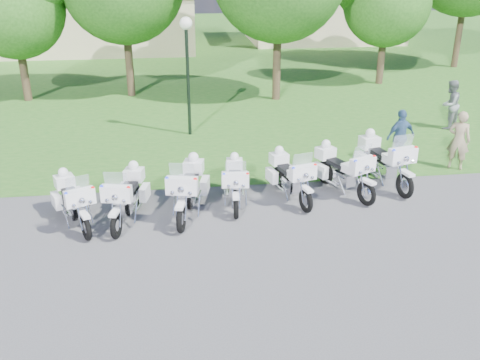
{
  "coord_description": "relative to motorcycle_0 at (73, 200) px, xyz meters",
  "views": [
    {
      "loc": [
        -0.6,
        -11.1,
        6.22
      ],
      "look_at": [
        0.97,
        1.2,
        0.95
      ],
      "focal_mm": 40.0,
      "sensor_mm": 36.0,
      "label": 1
    }
  ],
  "objects": [
    {
      "name": "motorcycle_5",
      "position": [
        7.13,
        1.03,
        0.04
      ],
      "size": [
        1.39,
        2.26,
        1.62
      ],
      "rotation": [
        0.0,
        0.0,
        3.55
      ],
      "color": "black",
      "rests_on": "ground"
    },
    {
      "name": "motorcycle_6",
      "position": [
        8.51,
        1.48,
        0.09
      ],
      "size": [
        1.19,
        2.56,
        1.74
      ],
      "rotation": [
        0.0,
        0.0,
        3.36
      ],
      "color": "black",
      "rests_on": "ground"
    },
    {
      "name": "motorcycle_0",
      "position": [
        0.0,
        0.0,
        0.0
      ],
      "size": [
        1.32,
        2.13,
        1.53
      ],
      "rotation": [
        0.0,
        0.0,
        3.56
      ],
      "color": "black",
      "rests_on": "ground"
    },
    {
      "name": "motorcycle_2",
      "position": [
        2.84,
        0.25,
        0.06
      ],
      "size": [
        1.17,
        2.47,
        1.68
      ],
      "rotation": [
        0.0,
        0.0,
        2.92
      ],
      "color": "black",
      "rests_on": "ground"
    },
    {
      "name": "grass_lawn",
      "position": [
        3.17,
        25.81,
        -0.64
      ],
      "size": [
        100.0,
        48.0,
        0.01
      ],
      "primitive_type": "cube",
      "color": "#296921",
      "rests_on": "ground"
    },
    {
      "name": "bystander_b",
      "position": [
        12.95,
        6.27,
        0.29
      ],
      "size": [
        1.15,
        1.11,
        1.86
      ],
      "primitive_type": "imported",
      "rotation": [
        0.0,
        0.0,
        -2.51
      ],
      "color": "slate",
      "rests_on": "ground"
    },
    {
      "name": "ground",
      "position": [
        3.17,
        -1.19,
        -0.64
      ],
      "size": [
        100.0,
        100.0,
        0.0
      ],
      "primitive_type": "plane",
      "color": "#4C4C50",
      "rests_on": "ground"
    },
    {
      "name": "lamp_post",
      "position": [
        3.12,
        6.78,
        2.55
      ],
      "size": [
        0.44,
        0.44,
        4.23
      ],
      "color": "black",
      "rests_on": "ground"
    },
    {
      "name": "building_east",
      "position": [
        14.17,
        28.81,
        1.43
      ],
      "size": [
        11.44,
        7.28,
        4.1
      ],
      "color": "#BEB289",
      "rests_on": "ground"
    },
    {
      "name": "motorcycle_3",
      "position": [
        4.09,
        0.69,
        -0.03
      ],
      "size": [
        0.84,
        2.19,
        1.47
      ],
      "rotation": [
        0.0,
        0.0,
        3.05
      ],
      "color": "black",
      "rests_on": "ground"
    },
    {
      "name": "motorcycle_4",
      "position": [
        5.61,
        0.84,
        0.01
      ],
      "size": [
        1.1,
        2.26,
        1.55
      ],
      "rotation": [
        0.0,
        0.0,
        3.38
      ],
      "color": "black",
      "rests_on": "ground"
    },
    {
      "name": "building_west",
      "position": [
        -2.83,
        26.81,
        1.43
      ],
      "size": [
        14.56,
        8.32,
        4.1
      ],
      "color": "#BEB289",
      "rests_on": "ground"
    },
    {
      "name": "bystander_c",
      "position": [
        9.64,
        3.03,
        0.23
      ],
      "size": [
        1.1,
        0.68,
        1.75
      ],
      "primitive_type": "imported",
      "rotation": [
        0.0,
        0.0,
        3.41
      ],
      "color": "#375B86",
      "rests_on": "ground"
    },
    {
      "name": "motorcycle_1",
      "position": [
        1.3,
        0.09,
        0.02
      ],
      "size": [
        1.09,
        2.32,
        1.58
      ],
      "rotation": [
        0.0,
        0.0,
        2.93
      ],
      "color": "black",
      "rests_on": "ground"
    },
    {
      "name": "bystander_a",
      "position": [
        11.21,
        2.31,
        0.28
      ],
      "size": [
        0.8,
        0.74,
        1.84
      ],
      "primitive_type": "imported",
      "rotation": [
        0.0,
        0.0,
        2.54
      ],
      "color": "tan",
      "rests_on": "ground"
    }
  ]
}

